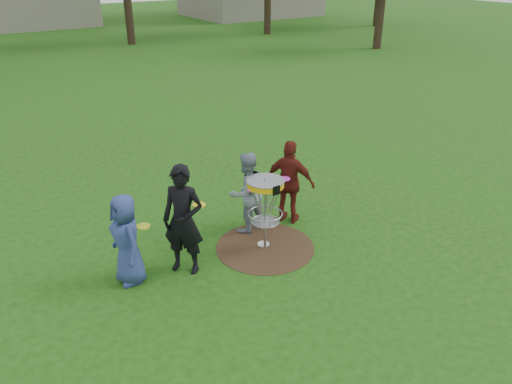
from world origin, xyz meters
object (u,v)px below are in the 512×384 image
disc_golf_basket (265,197)px  player_maroon (290,182)px  player_black (183,220)px  player_grey (246,192)px  player_blue (127,239)px

disc_golf_basket → player_maroon: bearing=31.0°
player_black → disc_golf_basket: 1.51m
player_grey → player_maroon: player_maroon is taller
player_grey → disc_golf_basket: bearing=78.8°
player_blue → player_black: 0.93m
player_maroon → disc_golf_basket: bearing=86.5°
player_blue → player_grey: bearing=95.9°
player_blue → player_black: player_black is taller
player_blue → disc_golf_basket: bearing=78.4°
player_maroon → player_grey: bearing=44.7°
player_black → disc_golf_basket: bearing=41.2°
player_grey → disc_golf_basket: size_ratio=1.14×
player_black → player_grey: bearing=67.7°
player_black → player_maroon: 2.50m
player_maroon → disc_golf_basket: (-0.96, -0.58, 0.18)m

